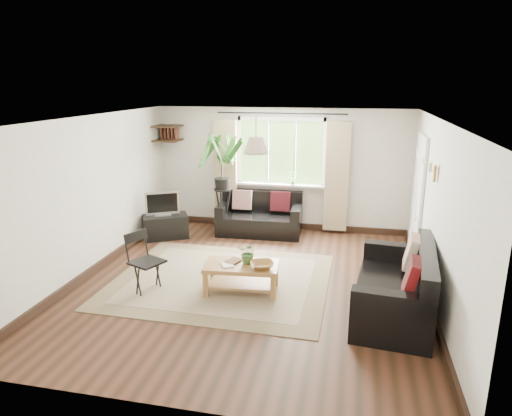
% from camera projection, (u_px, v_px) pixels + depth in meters
% --- Properties ---
extents(floor, '(5.50, 5.50, 0.00)m').
position_uv_depth(floor, '(250.00, 283.00, 6.75)').
color(floor, black).
rests_on(floor, ground).
extents(ceiling, '(5.50, 5.50, 0.00)m').
position_uv_depth(ceiling, '(250.00, 119.00, 6.10)').
color(ceiling, white).
rests_on(ceiling, floor).
extents(wall_back, '(5.00, 0.02, 2.40)m').
position_uv_depth(wall_back, '(281.00, 170.00, 9.01)').
color(wall_back, beige).
rests_on(wall_back, floor).
extents(wall_front, '(5.00, 0.02, 2.40)m').
position_uv_depth(wall_front, '(177.00, 289.00, 3.83)').
color(wall_front, beige).
rests_on(wall_front, floor).
extents(wall_left, '(0.02, 5.50, 2.40)m').
position_uv_depth(wall_left, '(90.00, 196.00, 6.93)').
color(wall_left, beige).
rests_on(wall_left, floor).
extents(wall_right, '(0.02, 5.50, 2.40)m').
position_uv_depth(wall_right, '(438.00, 216.00, 5.92)').
color(wall_right, beige).
rests_on(wall_right, floor).
extents(rug, '(3.19, 2.74, 0.02)m').
position_uv_depth(rug, '(221.00, 280.00, 6.84)').
color(rug, '#BCAC91').
rests_on(rug, floor).
extents(window, '(2.50, 0.16, 2.16)m').
position_uv_depth(window, '(281.00, 152.00, 8.88)').
color(window, white).
rests_on(window, wall_back).
extents(door, '(0.06, 0.96, 2.06)m').
position_uv_depth(door, '(418.00, 199.00, 7.58)').
color(door, silver).
rests_on(door, wall_right).
extents(corner_shelf, '(0.50, 0.50, 0.34)m').
position_uv_depth(corner_shelf, '(168.00, 133.00, 9.05)').
color(corner_shelf, black).
rests_on(corner_shelf, wall_back).
extents(pendant_lamp, '(0.36, 0.36, 0.54)m').
position_uv_depth(pendant_lamp, '(256.00, 141.00, 6.57)').
color(pendant_lamp, beige).
rests_on(pendant_lamp, ceiling).
extents(wall_sconce, '(0.12, 0.12, 0.28)m').
position_uv_depth(wall_sconce, '(433.00, 170.00, 6.07)').
color(wall_sconce, beige).
rests_on(wall_sconce, wall_right).
extents(sofa_back, '(1.64, 0.87, 0.76)m').
position_uv_depth(sofa_back, '(260.00, 215.00, 8.87)').
color(sofa_back, black).
rests_on(sofa_back, floor).
extents(sofa_right, '(1.90, 1.09, 0.85)m').
position_uv_depth(sofa_right, '(394.00, 283.00, 5.77)').
color(sofa_right, black).
rests_on(sofa_right, floor).
extents(coffee_table, '(1.08, 0.66, 0.42)m').
position_uv_depth(coffee_table, '(242.00, 278.00, 6.43)').
color(coffee_table, brown).
rests_on(coffee_table, floor).
extents(table_plant, '(0.32, 0.29, 0.31)m').
position_uv_depth(table_plant, '(248.00, 253.00, 6.36)').
color(table_plant, '#355D25').
rests_on(table_plant, coffee_table).
extents(bowl, '(0.42, 0.42, 0.08)m').
position_uv_depth(bowl, '(262.00, 265.00, 6.24)').
color(bowl, olive).
rests_on(bowl, coffee_table).
extents(book_a, '(0.24, 0.26, 0.02)m').
position_uv_depth(book_a, '(222.00, 265.00, 6.31)').
color(book_a, white).
rests_on(book_a, coffee_table).
extents(book_b, '(0.25, 0.29, 0.02)m').
position_uv_depth(book_b, '(228.00, 260.00, 6.50)').
color(book_b, brown).
rests_on(book_b, coffee_table).
extents(tv_stand, '(0.94, 0.80, 0.44)m').
position_uv_depth(tv_stand, '(166.00, 226.00, 8.67)').
color(tv_stand, black).
rests_on(tv_stand, floor).
extents(tv, '(0.65, 0.48, 0.48)m').
position_uv_depth(tv, '(162.00, 203.00, 8.56)').
color(tv, '#A5A5AA').
rests_on(tv, tv_stand).
extents(palm_stand, '(0.90, 0.90, 1.94)m').
position_uv_depth(palm_stand, '(222.00, 185.00, 8.71)').
color(palm_stand, black).
rests_on(palm_stand, floor).
extents(folding_chair, '(0.58, 0.58, 0.86)m').
position_uv_depth(folding_chair, '(147.00, 263.00, 6.38)').
color(folding_chair, black).
rests_on(folding_chair, floor).
extents(sill_plant, '(0.14, 0.10, 0.27)m').
position_uv_depth(sill_plant, '(293.00, 178.00, 8.89)').
color(sill_plant, '#2D6023').
rests_on(sill_plant, window).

